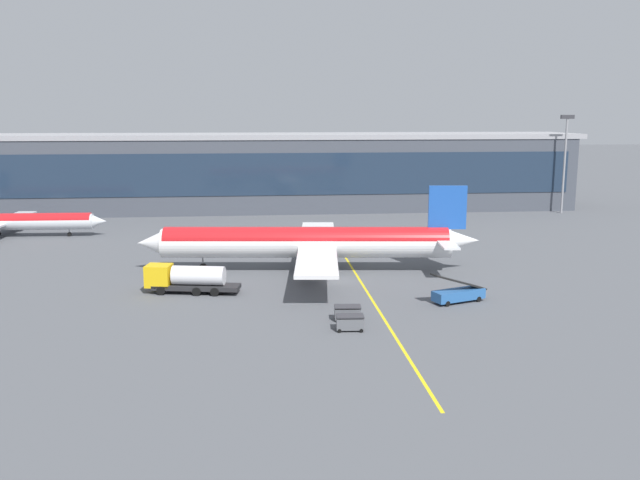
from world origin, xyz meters
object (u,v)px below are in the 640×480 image
(belt_loader, at_px, (459,293))
(fuel_tanker, at_px, (186,278))
(commuter_jet_far, at_px, (4,222))
(baggage_cart_0, at_px, (350,322))
(main_airliner, at_px, (308,242))
(baggage_cart_1, at_px, (348,313))

(belt_loader, bearing_deg, fuel_tanker, 166.98)
(fuel_tanker, relative_size, commuter_jet_far, 0.33)
(baggage_cart_0, relative_size, commuter_jet_far, 0.08)
(fuel_tanker, xyz_separation_m, commuter_jet_far, (-33.75, 39.33, 0.86))
(main_airliner, distance_m, baggage_cart_0, 25.24)
(main_airliner, bearing_deg, belt_loader, -47.34)
(main_airliner, xyz_separation_m, baggage_cart_1, (2.15, -21.79, -3.09))
(main_airliner, bearing_deg, baggage_cart_1, -84.37)
(baggage_cart_0, bearing_deg, belt_loader, 32.53)
(baggage_cart_0, bearing_deg, main_airliner, 94.39)
(belt_loader, bearing_deg, baggage_cart_1, -157.97)
(fuel_tanker, bearing_deg, belt_loader, -13.02)
(commuter_jet_far, bearing_deg, main_airliner, -31.47)
(belt_loader, height_order, commuter_jet_far, commuter_jet_far)
(fuel_tanker, bearing_deg, main_airliner, 32.61)
(fuel_tanker, xyz_separation_m, belt_loader, (30.12, -6.96, -0.76))
(belt_loader, relative_size, baggage_cart_1, 2.52)
(main_airliner, xyz_separation_m, baggage_cart_0, (1.92, -24.98, -3.09))
(baggage_cart_1, bearing_deg, fuel_tanker, 144.33)
(main_airliner, relative_size, baggage_cart_0, 16.29)
(fuel_tanker, distance_m, commuter_jet_far, 51.83)
(fuel_tanker, xyz_separation_m, baggage_cart_1, (17.06, -12.25, -0.96))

